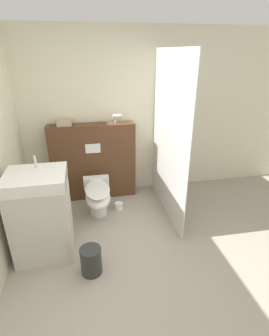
# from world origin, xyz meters

# --- Properties ---
(ground_plane) EXTENTS (12.00, 12.00, 0.00)m
(ground_plane) POSITION_xyz_m (0.00, 0.00, 0.00)
(ground_plane) COLOR #9E9384
(wall_back) EXTENTS (8.00, 0.06, 2.50)m
(wall_back) POSITION_xyz_m (0.00, 2.24, 1.25)
(wall_back) COLOR beige
(wall_back) RESTS_ON ground_plane
(partition_panel) EXTENTS (1.27, 0.24, 1.18)m
(partition_panel) POSITION_xyz_m (-0.37, 2.06, 0.59)
(partition_panel) COLOR #51331E
(partition_panel) RESTS_ON ground_plane
(shower_glass) EXTENTS (0.04, 1.48, 2.20)m
(shower_glass) POSITION_xyz_m (0.62, 1.46, 1.10)
(shower_glass) COLOR silver
(shower_glass) RESTS_ON ground_plane
(toilet) EXTENTS (0.36, 0.65, 0.50)m
(toilet) POSITION_xyz_m (-0.36, 1.46, 0.31)
(toilet) COLOR white
(toilet) RESTS_ON ground_plane
(sink_vanity) EXTENTS (0.62, 0.55, 1.15)m
(sink_vanity) POSITION_xyz_m (-1.00, 0.85, 0.51)
(sink_vanity) COLOR beige
(sink_vanity) RESTS_ON ground_plane
(hair_drier) EXTENTS (0.16, 0.07, 0.13)m
(hair_drier) POSITION_xyz_m (0.02, 2.07, 1.27)
(hair_drier) COLOR #B7B7BC
(hair_drier) RESTS_ON partition_panel
(folded_towel) EXTENTS (0.21, 0.18, 0.07)m
(folded_towel) POSITION_xyz_m (-0.74, 2.08, 1.22)
(folded_towel) COLOR tan
(folded_towel) RESTS_ON partition_panel
(spare_toilet_roll) EXTENTS (0.12, 0.12, 0.10)m
(spare_toilet_roll) POSITION_xyz_m (-0.06, 1.59, 0.05)
(spare_toilet_roll) COLOR white
(spare_toilet_roll) RESTS_ON ground_plane
(waste_bin) EXTENTS (0.23, 0.23, 0.30)m
(waste_bin) POSITION_xyz_m (-0.51, 0.43, 0.15)
(waste_bin) COLOR #2D2D2D
(waste_bin) RESTS_ON ground_plane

